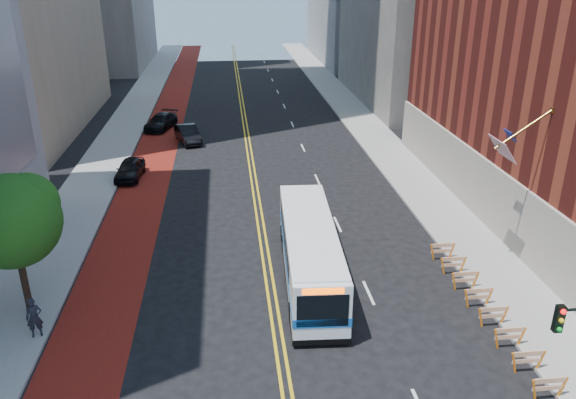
# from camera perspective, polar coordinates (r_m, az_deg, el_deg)

# --- Properties ---
(ground) EXTENTS (160.00, 160.00, 0.00)m
(ground) POSITION_cam_1_polar(r_m,az_deg,el_deg) (22.98, -0.27, -18.11)
(ground) COLOR black
(ground) RESTS_ON ground
(sidewalk_left) EXTENTS (4.00, 140.00, 0.15)m
(sidewalk_left) POSITION_cam_1_polar(r_m,az_deg,el_deg) (50.62, -17.72, 4.47)
(sidewalk_left) COLOR gray
(sidewalk_left) RESTS_ON ground
(sidewalk_right) EXTENTS (4.00, 140.00, 0.15)m
(sidewalk_right) POSITION_cam_1_polar(r_m,az_deg,el_deg) (51.48, 9.54, 5.55)
(sidewalk_right) COLOR gray
(sidewalk_right) RESTS_ON ground
(bus_lane_paint) EXTENTS (3.60, 140.00, 0.01)m
(bus_lane_paint) POSITION_cam_1_polar(r_m,az_deg,el_deg) (50.00, -13.32, 4.64)
(bus_lane_paint) COLOR #5F140D
(bus_lane_paint) RESTS_ON ground
(center_line_inner) EXTENTS (0.14, 140.00, 0.01)m
(center_line_inner) POSITION_cam_1_polar(r_m,az_deg,el_deg) (49.64, -4.19, 5.07)
(center_line_inner) COLOR gold
(center_line_inner) RESTS_ON ground
(center_line_outer) EXTENTS (0.14, 140.00, 0.01)m
(center_line_outer) POSITION_cam_1_polar(r_m,az_deg,el_deg) (49.65, -3.77, 5.08)
(center_line_outer) COLOR gold
(center_line_outer) RESTS_ON ground
(lane_dashes) EXTENTS (0.14, 98.20, 0.01)m
(lane_dashes) POSITION_cam_1_polar(r_m,az_deg,el_deg) (57.67, 0.45, 7.65)
(lane_dashes) COLOR silver
(lane_dashes) RESTS_ON ground
(construction_barriers) EXTENTS (1.42, 10.91, 1.00)m
(construction_barriers) POSITION_cam_1_polar(r_m,az_deg,el_deg) (27.67, 19.41, -9.97)
(construction_barriers) COLOR orange
(construction_barriers) RESTS_ON ground
(street_tree) EXTENTS (4.20, 4.20, 6.70)m
(street_tree) POSITION_cam_1_polar(r_m,az_deg,el_deg) (27.11, -26.16, -1.64)
(street_tree) COLOR black
(street_tree) RESTS_ON sidewalk_left
(transit_bus) EXTENTS (3.11, 11.52, 3.13)m
(transit_bus) POSITION_cam_1_polar(r_m,az_deg,el_deg) (28.61, 2.20, -5.18)
(transit_bus) COLOR white
(transit_bus) RESTS_ON ground
(car_a) EXTENTS (2.09, 4.42, 1.46)m
(car_a) POSITION_cam_1_polar(r_m,az_deg,el_deg) (44.20, -15.77, 2.99)
(car_a) COLOR black
(car_a) RESTS_ON ground
(car_b) EXTENTS (2.86, 4.89, 1.52)m
(car_b) POSITION_cam_1_polar(r_m,az_deg,el_deg) (52.33, -10.14, 6.57)
(car_b) COLOR black
(car_b) RESTS_ON ground
(car_c) EXTENTS (3.44, 5.33, 1.44)m
(car_c) POSITION_cam_1_polar(r_m,az_deg,el_deg) (57.28, -12.78, 7.72)
(car_c) COLOR black
(car_c) RESTS_ON ground
(pedestrian) EXTENTS (0.77, 0.60, 1.85)m
(pedestrian) POSITION_cam_1_polar(r_m,az_deg,el_deg) (26.85, -24.38, -10.87)
(pedestrian) COLOR black
(pedestrian) RESTS_ON sidewalk_left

